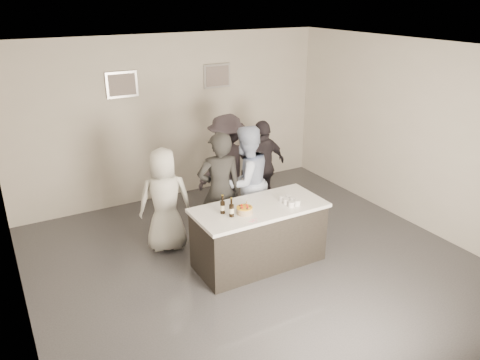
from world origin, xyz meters
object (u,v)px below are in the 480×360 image
Objects in this scene: bar_counter at (259,235)px; beer_bottle_a at (223,204)px; person_guest_right at (263,166)px; person_guest_back at (227,165)px; beer_bottle_b at (231,207)px; cake at (244,211)px; person_main_black at (220,191)px; person_main_blue at (246,182)px; person_guest_left at (165,200)px.

beer_bottle_a is (-0.54, 0.06, 0.58)m from bar_counter.
person_guest_right is 0.64m from person_guest_back.
bar_counter is at bearing 10.04° from beer_bottle_b.
cake is at bearing -30.14° from beer_bottle_a.
bar_counter is at bearing 122.58° from person_main_black.
person_main_blue reaches higher than person_guest_back.
person_guest_back is (0.95, 1.66, -0.14)m from beer_bottle_a.
beer_bottle_a is 0.16× the size of person_guest_left.
beer_bottle_b is at bearing -169.96° from bar_counter.
beer_bottle_b is 1.21m from person_main_blue.
person_guest_back reaches higher than person_guest_right.
cake is at bearing 136.80° from person_guest_left.
person_guest_left is at bearing 2.21° from person_guest_right.
person_main_black is 1.50m from person_guest_right.
person_guest_right reaches higher than person_guest_left.
beer_bottle_b is at bearing 53.07° from person_guest_back.
beer_bottle_b is at bearing 86.86° from person_main_black.
beer_bottle_a is 0.14× the size of person_main_blue.
person_guest_right is at bearing -134.31° from person_main_black.
person_guest_back reaches higher than beer_bottle_a.
person_main_blue is at bearing -152.12° from person_main_black.
person_main_black reaches higher than person_guest_left.
person_main_blue is at bearing 50.95° from beer_bottle_b.
beer_bottle_b is 2.20m from person_guest_right.
person_main_blue is 1.14× the size of person_guest_left.
cake is (-0.29, -0.09, 0.49)m from bar_counter.
bar_counter is 1.82m from person_guest_back.
person_guest_left reaches higher than cake.
bar_counter is 1.03× the size of person_main_blue.
person_main_blue is at bearing 59.04° from cake.
beer_bottle_b is at bearing -68.34° from beer_bottle_a.
person_main_blue is 1.02× the size of person_guest_back.
beer_bottle_b is 0.14× the size of person_main_black.
cake is 0.22m from beer_bottle_b.
beer_bottle_a and beer_bottle_b have the same top height.
bar_counter is 0.80m from beer_bottle_a.
person_main_blue reaches higher than beer_bottle_b.
cake is 1.35m from person_guest_left.
person_main_black reaches higher than beer_bottle_b.
beer_bottle_b is 0.15× the size of person_guest_back.
person_guest_left is (-0.44, 1.00, -0.24)m from beer_bottle_a.
person_guest_back is at bearing 76.62° from bar_counter.
person_main_blue is (0.76, 0.94, -0.13)m from beer_bottle_b.
cake is 0.81m from person_main_black.
person_guest_right is (1.55, 1.46, -0.21)m from beer_bottle_a.
bar_counter is 0.89m from person_main_black.
cake is 0.14× the size of person_guest_left.
beer_bottle_a is 0.15× the size of person_guest_back.
person_guest_left is (-0.70, 1.15, -0.14)m from cake.
person_guest_back is at bearing -110.10° from person_main_black.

